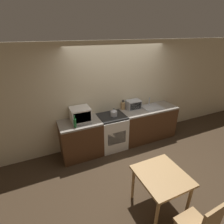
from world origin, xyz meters
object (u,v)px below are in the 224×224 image
Objects in this scene: bottle at (75,123)px; toaster_oven at (133,105)px; microwave at (80,114)px; stove_range at (112,132)px; dining_table at (161,179)px; kettle at (114,113)px.

toaster_oven is (1.65, 0.34, 0.01)m from bottle.
toaster_oven is at bearing 2.81° from microwave.
toaster_oven is at bearing 12.97° from stove_range.
toaster_oven reaches higher than dining_table.
dining_table is (-0.04, -1.90, -0.36)m from kettle.
microwave is 1.66× the size of bottle.
microwave is at bearing 110.75° from dining_table.
toaster_oven is (0.65, 0.18, 0.03)m from kettle.
bottle is at bearing 118.79° from dining_table.
toaster_oven is 2.23m from dining_table.
stove_range is 4.57× the size of kettle.
microwave reaches higher than toaster_oven.
stove_range is 3.37× the size of bottle.
dining_table is at bearing -69.25° from microwave.
kettle reaches higher than dining_table.
microwave reaches higher than bottle.
toaster_oven is at bearing 11.80° from bottle.
toaster_oven is at bearing 15.40° from kettle.
microwave reaches higher than kettle.
dining_table is (-0.69, -2.08, -0.39)m from toaster_oven.
kettle is 0.74× the size of bottle.
kettle is 0.25× the size of dining_table.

